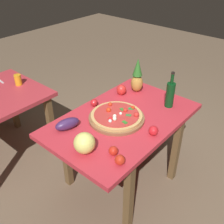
# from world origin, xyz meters

# --- Properties ---
(ground_plane) EXTENTS (10.00, 10.00, 0.00)m
(ground_plane) POSITION_xyz_m (0.00, 0.00, 0.00)
(ground_plane) COLOR brown
(display_table) EXTENTS (1.29, 0.81, 0.74)m
(display_table) POSITION_xyz_m (0.00, 0.00, 0.65)
(display_table) COLOR brown
(display_table) RESTS_ON ground_plane
(pizza_board) EXTENTS (0.46, 0.46, 0.02)m
(pizza_board) POSITION_xyz_m (-0.05, 0.03, 0.75)
(pizza_board) COLOR brown
(pizza_board) RESTS_ON display_table
(pizza) EXTENTS (0.43, 0.43, 0.06)m
(pizza) POSITION_xyz_m (-0.05, 0.03, 0.78)
(pizza) COLOR tan
(pizza) RESTS_ON pizza_board
(wine_bottle) EXTENTS (0.08, 0.08, 0.33)m
(wine_bottle) POSITION_xyz_m (0.42, -0.19, 0.86)
(wine_bottle) COLOR #0C3916
(wine_bottle) RESTS_ON display_table
(pineapple_left) EXTENTS (0.12, 0.12, 0.34)m
(pineapple_left) POSITION_xyz_m (0.45, 0.19, 0.89)
(pineapple_left) COLOR #B48036
(pineapple_left) RESTS_ON display_table
(melon) EXTENTS (0.15, 0.15, 0.15)m
(melon) POSITION_xyz_m (-0.50, -0.06, 0.82)
(melon) COLOR #E3DC6F
(melon) RESTS_ON display_table
(bell_pepper) EXTENTS (0.09, 0.09, 0.10)m
(bell_pepper) POSITION_xyz_m (0.31, 0.27, 0.79)
(bell_pepper) COLOR red
(bell_pepper) RESTS_ON display_table
(eggplant) EXTENTS (0.22, 0.14, 0.09)m
(eggplant) POSITION_xyz_m (-0.40, 0.23, 0.79)
(eggplant) COLOR #3D2351
(eggplant) RESTS_ON display_table
(tomato_by_bottle) EXTENTS (0.07, 0.07, 0.07)m
(tomato_by_bottle) POSITION_xyz_m (-0.43, -0.33, 0.78)
(tomato_by_bottle) COLOR red
(tomato_by_bottle) RESTS_ON display_table
(tomato_beside_pepper) EXTENTS (0.07, 0.07, 0.07)m
(tomato_beside_pepper) POSITION_xyz_m (-0.02, 0.31, 0.78)
(tomato_beside_pepper) COLOR red
(tomato_beside_pepper) RESTS_ON display_table
(tomato_near_board) EXTENTS (0.07, 0.07, 0.07)m
(tomato_near_board) POSITION_xyz_m (-0.39, -0.23, 0.78)
(tomato_near_board) COLOR red
(tomato_near_board) RESTS_ON display_table
(tomato_at_corner) EXTENTS (0.08, 0.08, 0.08)m
(tomato_at_corner) POSITION_xyz_m (-0.02, -0.32, 0.78)
(tomato_at_corner) COLOR red
(tomato_at_corner) RESTS_ON display_table
(drinking_glass_juice) EXTENTS (0.07, 0.07, 0.11)m
(drinking_glass_juice) POSITION_xyz_m (-0.23, 1.19, 0.80)
(drinking_glass_juice) COLOR orange
(drinking_glass_juice) RESTS_ON background_table
(knife_utensil) EXTENTS (0.03, 0.18, 0.01)m
(knife_utensil) POSITION_xyz_m (-0.31, 1.42, 0.75)
(knife_utensil) COLOR silver
(knife_utensil) RESTS_ON background_table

